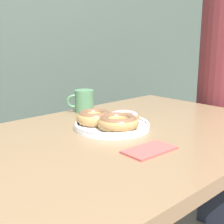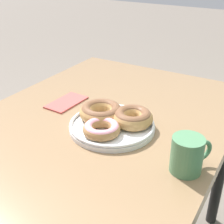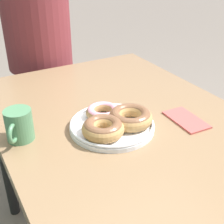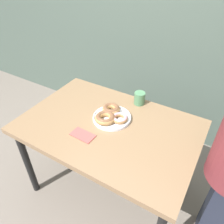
{
  "view_description": "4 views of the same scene",
  "coord_description": "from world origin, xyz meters",
  "px_view_note": "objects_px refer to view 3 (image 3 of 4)",
  "views": [
    {
      "loc": [
        -0.74,
        -0.57,
        1.04
      ],
      "look_at": [
        -0.01,
        0.21,
        0.78
      ],
      "focal_mm": 50.0,
      "sensor_mm": 36.0,
      "label": 1
    },
    {
      "loc": [
        0.71,
        0.64,
        1.22
      ],
      "look_at": [
        -0.01,
        0.21,
        0.78
      ],
      "focal_mm": 50.0,
      "sensor_mm": 36.0,
      "label": 2
    },
    {
      "loc": [
        -0.74,
        0.62,
        1.24
      ],
      "look_at": [
        -0.01,
        0.21,
        0.78
      ],
      "focal_mm": 50.0,
      "sensor_mm": 36.0,
      "label": 3
    },
    {
      "loc": [
        0.59,
        -0.8,
        1.69
      ],
      "look_at": [
        -0.01,
        0.21,
        0.78
      ],
      "focal_mm": 35.0,
      "sensor_mm": 36.0,
      "label": 4
    }
  ],
  "objects_px": {
    "donut_plate": "(114,122)",
    "coffee_mug": "(19,125)",
    "napkin": "(186,120)",
    "person_figure": "(38,48)",
    "dining_table": "(127,141)"
  },
  "relations": [
    {
      "from": "dining_table",
      "to": "coffee_mug",
      "type": "height_order",
      "value": "coffee_mug"
    },
    {
      "from": "dining_table",
      "to": "coffee_mug",
      "type": "xyz_separation_m",
      "value": [
        0.07,
        0.33,
        0.12
      ]
    },
    {
      "from": "person_figure",
      "to": "donut_plate",
      "type": "bearing_deg",
      "value": 178.27
    },
    {
      "from": "coffee_mug",
      "to": "person_figure",
      "type": "bearing_deg",
      "value": -21.53
    },
    {
      "from": "coffee_mug",
      "to": "person_figure",
      "type": "height_order",
      "value": "person_figure"
    },
    {
      "from": "donut_plate",
      "to": "coffee_mug",
      "type": "xyz_separation_m",
      "value": [
        0.09,
        0.27,
        0.02
      ]
    },
    {
      "from": "napkin",
      "to": "dining_table",
      "type": "bearing_deg",
      "value": 63.38
    },
    {
      "from": "dining_table",
      "to": "donut_plate",
      "type": "distance_m",
      "value": 0.12
    },
    {
      "from": "donut_plate",
      "to": "napkin",
      "type": "height_order",
      "value": "donut_plate"
    },
    {
      "from": "napkin",
      "to": "person_figure",
      "type": "bearing_deg",
      "value": 13.08
    },
    {
      "from": "coffee_mug",
      "to": "dining_table",
      "type": "bearing_deg",
      "value": -101.85
    },
    {
      "from": "donut_plate",
      "to": "person_figure",
      "type": "distance_m",
      "value": 0.84
    },
    {
      "from": "person_figure",
      "to": "coffee_mug",
      "type": "bearing_deg",
      "value": 158.47
    },
    {
      "from": "donut_plate",
      "to": "dining_table",
      "type": "bearing_deg",
      "value": -73.02
    },
    {
      "from": "donut_plate",
      "to": "napkin",
      "type": "relative_size",
      "value": 1.72
    }
  ]
}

